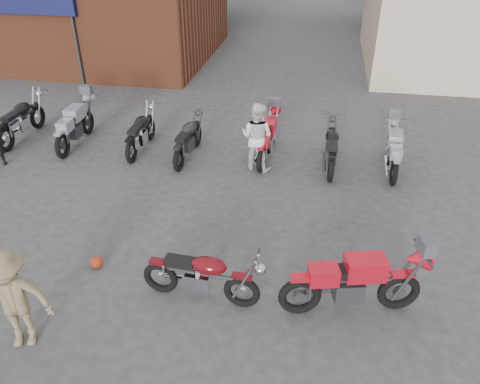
% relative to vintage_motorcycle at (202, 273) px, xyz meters
% --- Properties ---
extents(ground, '(90.00, 90.00, 0.00)m').
position_rel_vintage_motorcycle_xyz_m(ground, '(-0.25, -0.09, -0.55)').
color(ground, '#353538').
extents(brick_building, '(12.00, 8.00, 4.00)m').
position_rel_vintage_motorcycle_xyz_m(brick_building, '(-9.25, 13.91, 1.45)').
color(brick_building, brown).
rests_on(brick_building, ground).
extents(vintage_motorcycle, '(1.95, 0.76, 1.11)m').
position_rel_vintage_motorcycle_xyz_m(vintage_motorcycle, '(0.00, 0.00, 0.00)').
color(vintage_motorcycle, '#5D0B11').
rests_on(vintage_motorcycle, ground).
extents(sportbike, '(2.29, 1.22, 1.26)m').
position_rel_vintage_motorcycle_xyz_m(sportbike, '(2.38, 0.17, 0.08)').
color(sportbike, red).
rests_on(sportbike, ground).
extents(helmet, '(0.26, 0.26, 0.21)m').
position_rel_vintage_motorcycle_xyz_m(helmet, '(-2.08, 0.44, -0.45)').
color(helmet, '#B32C13').
rests_on(helmet, ground).
extents(person_light, '(0.97, 0.86, 1.68)m').
position_rel_vintage_motorcycle_xyz_m(person_light, '(0.19, 4.67, 0.29)').
color(person_light, silver).
rests_on(person_light, ground).
extents(person_tan, '(1.22, 0.91, 1.67)m').
position_rel_vintage_motorcycle_xyz_m(person_tan, '(-2.39, -1.34, 0.28)').
color(person_tan, '#7A6A4B').
rests_on(person_tan, ground).
extents(row_bike_0, '(0.71, 2.14, 1.24)m').
position_rel_vintage_motorcycle_xyz_m(row_bike_0, '(-6.43, 5.24, 0.07)').
color(row_bike_0, black).
rests_on(row_bike_0, ground).
extents(row_bike_1, '(0.78, 2.14, 1.23)m').
position_rel_vintage_motorcycle_xyz_m(row_bike_1, '(-4.80, 5.13, 0.06)').
color(row_bike_1, '#999CA7').
rests_on(row_bike_1, ground).
extents(row_bike_2, '(0.65, 1.94, 1.12)m').
position_rel_vintage_motorcycle_xyz_m(row_bike_2, '(-2.95, 5.13, 0.01)').
color(row_bike_2, black).
rests_on(row_bike_2, ground).
extents(row_bike_3, '(0.74, 1.98, 1.13)m').
position_rel_vintage_motorcycle_xyz_m(row_bike_3, '(-1.61, 4.93, 0.01)').
color(row_bike_3, black).
rests_on(row_bike_3, ground).
extents(row_bike_4, '(0.79, 2.07, 1.18)m').
position_rel_vintage_motorcycle_xyz_m(row_bike_4, '(0.37, 5.27, 0.04)').
color(row_bike_4, red).
rests_on(row_bike_4, ground).
extents(row_bike_5, '(0.70, 2.00, 1.15)m').
position_rel_vintage_motorcycle_xyz_m(row_bike_5, '(1.98, 5.07, 0.02)').
color(row_bike_5, black).
rests_on(row_bike_5, ground).
extents(row_bike_6, '(0.70, 1.96, 1.13)m').
position_rel_vintage_motorcycle_xyz_m(row_bike_6, '(3.45, 5.16, 0.01)').
color(row_bike_6, gray).
rests_on(row_bike_6, ground).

